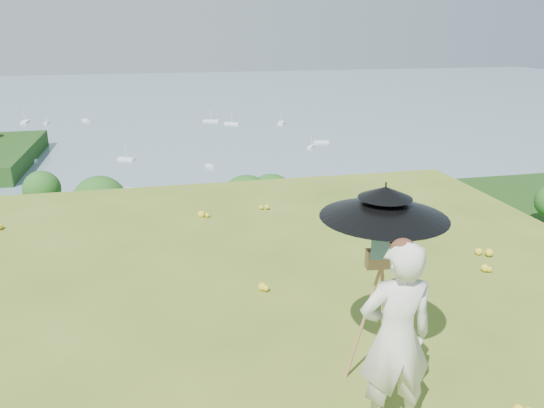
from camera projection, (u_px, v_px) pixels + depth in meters
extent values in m
plane|color=#4F691E|center=(177.00, 363.00, 5.85)|extent=(14.00, 14.00, 0.00)
cube|color=#18340E|center=(176.00, 408.00, 47.48)|extent=(140.00, 56.00, 22.00)
cube|color=slate|center=(167.00, 280.00, 86.72)|extent=(170.00, 28.00, 8.00)
plane|color=slate|center=(154.00, 114.00, 238.75)|extent=(700.00, 700.00, 0.00)
imported|color=beige|center=(396.00, 338.00, 4.65)|extent=(0.70, 0.48, 1.86)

